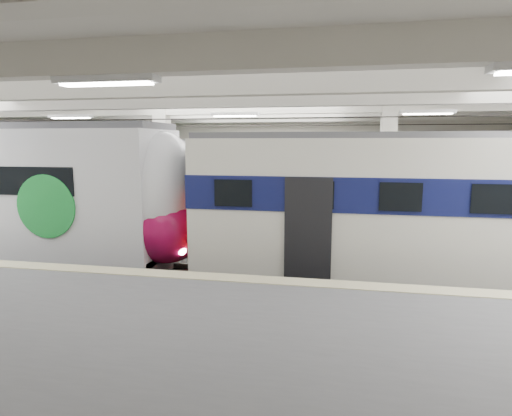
# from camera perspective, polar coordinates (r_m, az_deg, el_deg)

# --- Properties ---
(station_hall) EXTENTS (36.00, 24.00, 5.75)m
(station_hall) POSITION_cam_1_polar(r_m,az_deg,el_deg) (10.81, -7.45, 4.48)
(station_hall) COLOR black
(station_hall) RESTS_ON ground
(modern_emu) EXTENTS (14.37, 2.97, 4.61)m
(modern_emu) POSITION_cam_1_polar(r_m,az_deg,el_deg) (15.94, -29.84, 1.22)
(modern_emu) COLOR white
(modern_emu) RESTS_ON ground
(older_rer) EXTENTS (12.96, 2.86, 4.30)m
(older_rer) POSITION_cam_1_polar(r_m,az_deg,el_deg) (12.35, 22.30, -0.20)
(older_rer) COLOR white
(older_rer) RESTS_ON ground
(far_train) EXTENTS (12.88, 2.91, 4.14)m
(far_train) POSITION_cam_1_polar(r_m,az_deg,el_deg) (20.84, -21.74, 2.94)
(far_train) COLOR white
(far_train) RESTS_ON ground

